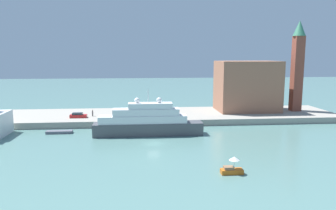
% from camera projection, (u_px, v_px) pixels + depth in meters
% --- Properties ---
extents(ground, '(400.00, 400.00, 0.00)m').
position_uv_depth(ground, '(154.00, 144.00, 69.08)').
color(ground, slate).
extents(quay_dock, '(110.00, 21.53, 1.73)m').
position_uv_depth(quay_dock, '(149.00, 116.00, 95.29)').
color(quay_dock, gray).
rests_on(quay_dock, ground).
extents(large_yacht, '(25.72, 4.21, 10.84)m').
position_uv_depth(large_yacht, '(147.00, 122.00, 76.06)').
color(large_yacht, '#4C4C51').
rests_on(large_yacht, ground).
extents(small_motorboat, '(3.54, 1.65, 2.82)m').
position_uv_depth(small_motorboat, '(232.00, 168.00, 51.37)').
color(small_motorboat, '#C66019').
rests_on(small_motorboat, ground).
extents(work_barge, '(6.19, 1.79, 0.67)m').
position_uv_depth(work_barge, '(59.00, 132.00, 77.99)').
color(work_barge, '#595966').
rests_on(work_barge, ground).
extents(harbor_building, '(18.18, 12.59, 15.27)m').
position_uv_depth(harbor_building, '(247.00, 86.00, 99.15)').
color(harbor_building, '#9E664C').
rests_on(harbor_building, quay_dock).
extents(bell_tower, '(3.74, 3.74, 27.32)m').
position_uv_depth(bell_tower, '(298.00, 62.00, 97.79)').
color(bell_tower, brown).
rests_on(bell_tower, quay_dock).
extents(parked_car, '(4.53, 1.81, 1.37)m').
position_uv_depth(parked_car, '(78.00, 116.00, 88.63)').
color(parked_car, '#B21E1E').
rests_on(parked_car, quay_dock).
extents(person_figure, '(0.36, 0.36, 1.83)m').
position_uv_depth(person_figure, '(93.00, 113.00, 90.74)').
color(person_figure, '#4C4C4C').
rests_on(person_figure, quay_dock).
extents(mooring_bollard, '(0.39, 0.39, 0.77)m').
position_uv_depth(mooring_bollard, '(171.00, 118.00, 86.42)').
color(mooring_bollard, black).
rests_on(mooring_bollard, quay_dock).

